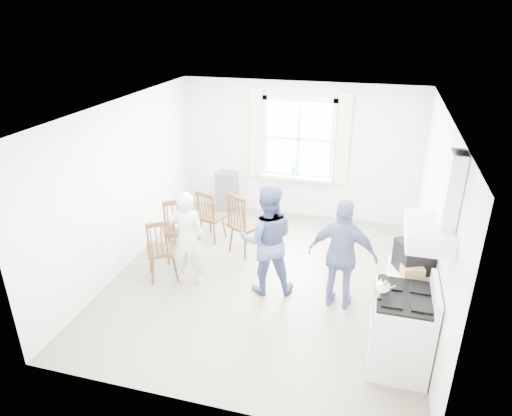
# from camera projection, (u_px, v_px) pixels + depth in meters

# --- Properties ---
(room_shell) EXTENTS (4.62, 5.12, 2.64)m
(room_shell) POSITION_uv_depth(u_px,v_px,m) (266.00, 201.00, 6.44)
(room_shell) COLOR gray
(room_shell) RESTS_ON ground
(window_assembly) EXTENTS (1.88, 0.24, 1.70)m
(window_assembly) POSITION_uv_depth(u_px,v_px,m) (298.00, 144.00, 8.54)
(window_assembly) COLOR white
(window_assembly) RESTS_ON room_shell
(range_hood) EXTENTS (0.45, 0.76, 0.94)m
(range_hood) POSITION_uv_depth(u_px,v_px,m) (436.00, 218.00, 4.51)
(range_hood) COLOR white
(range_hood) RESTS_ON room_shell
(shelf_unit) EXTENTS (0.40, 0.30, 0.80)m
(shelf_unit) POSITION_uv_depth(u_px,v_px,m) (227.00, 191.00, 9.20)
(shelf_unit) COLOR slate
(shelf_unit) RESTS_ON ground
(gas_stove) EXTENTS (0.68, 0.76, 1.12)m
(gas_stove) POSITION_uv_depth(u_px,v_px,m) (401.00, 330.00, 5.13)
(gas_stove) COLOR silver
(gas_stove) RESTS_ON ground
(kettle) EXTENTS (0.19, 0.19, 0.27)m
(kettle) POSITION_uv_depth(u_px,v_px,m) (382.00, 289.00, 4.90)
(kettle) COLOR silver
(kettle) RESTS_ON gas_stove
(low_cabinet) EXTENTS (0.50, 0.55, 0.90)m
(low_cabinet) POSITION_uv_depth(u_px,v_px,m) (406.00, 299.00, 5.74)
(low_cabinet) COLOR white
(low_cabinet) RESTS_ON ground
(stereo_stack) EXTENTS (0.53, 0.51, 0.37)m
(stereo_stack) POSITION_uv_depth(u_px,v_px,m) (415.00, 256.00, 5.45)
(stereo_stack) COLOR black
(stereo_stack) RESTS_ON low_cabinet
(cardboard_box) EXTENTS (0.29, 0.24, 0.16)m
(cardboard_box) POSITION_uv_depth(u_px,v_px,m) (412.00, 273.00, 5.31)
(cardboard_box) COLOR #A88851
(cardboard_box) RESTS_ON low_cabinet
(windsor_chair_a) EXTENTS (0.64, 0.64, 1.11)m
(windsor_chair_a) POSITION_uv_depth(u_px,v_px,m) (178.00, 223.00, 7.22)
(windsor_chair_a) COLOR #432915
(windsor_chair_a) RESTS_ON ground
(windsor_chair_b) EXTENTS (0.50, 0.49, 0.94)m
(windsor_chair_b) POSITION_uv_depth(u_px,v_px,m) (208.00, 211.00, 7.87)
(windsor_chair_b) COLOR #432915
(windsor_chair_b) RESTS_ON ground
(windsor_chair_c) EXTENTS (0.59, 0.58, 1.03)m
(windsor_chair_c) POSITION_uv_depth(u_px,v_px,m) (162.00, 244.00, 6.68)
(windsor_chair_c) COLOR #432915
(windsor_chair_c) RESTS_ON ground
(person_left) EXTENTS (0.65, 0.65, 1.47)m
(person_left) POSITION_uv_depth(u_px,v_px,m) (187.00, 238.00, 6.62)
(person_left) COLOR silver
(person_left) RESTS_ON ground
(person_mid) EXTENTS (0.98, 0.98, 1.63)m
(person_mid) POSITION_uv_depth(u_px,v_px,m) (267.00, 240.00, 6.40)
(person_mid) COLOR #43517D
(person_mid) RESTS_ON ground
(person_right) EXTENTS (1.02, 1.02, 1.58)m
(person_right) POSITION_uv_depth(u_px,v_px,m) (343.00, 255.00, 6.06)
(person_right) COLOR navy
(person_right) RESTS_ON ground
(potted_plant) EXTENTS (0.19, 0.19, 0.30)m
(potted_plant) POSITION_uv_depth(u_px,v_px,m) (294.00, 168.00, 8.66)
(potted_plant) COLOR #34763D
(potted_plant) RESTS_ON window_assembly
(windsor_chair_d) EXTENTS (0.63, 0.63, 1.10)m
(windsor_chair_d) POSITION_uv_depth(u_px,v_px,m) (240.00, 218.00, 7.41)
(windsor_chair_d) COLOR #432915
(windsor_chair_d) RESTS_ON ground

